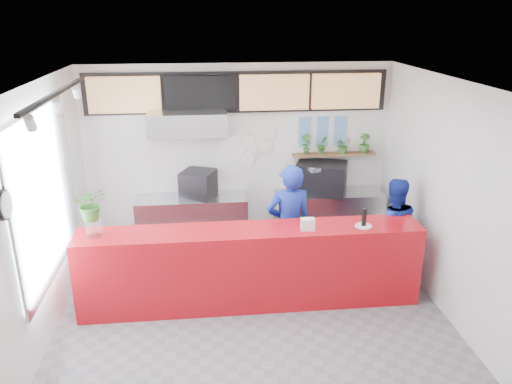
% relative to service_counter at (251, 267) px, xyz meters
% --- Properties ---
extents(floor, '(5.00, 5.00, 0.00)m').
position_rel_service_counter_xyz_m(floor, '(0.00, -0.40, -0.55)').
color(floor, slate).
rests_on(floor, ground).
extents(ceiling, '(5.00, 5.00, 0.00)m').
position_rel_service_counter_xyz_m(ceiling, '(0.00, -0.40, 2.45)').
color(ceiling, silver).
extents(wall_back, '(5.00, 0.00, 5.00)m').
position_rel_service_counter_xyz_m(wall_back, '(0.00, 2.10, 0.95)').
color(wall_back, white).
rests_on(wall_back, ground).
extents(wall_left, '(0.00, 5.00, 5.00)m').
position_rel_service_counter_xyz_m(wall_left, '(-2.50, -0.40, 0.95)').
color(wall_left, white).
rests_on(wall_left, ground).
extents(wall_right, '(0.00, 5.00, 5.00)m').
position_rel_service_counter_xyz_m(wall_right, '(2.50, -0.40, 0.95)').
color(wall_right, white).
rests_on(wall_right, ground).
extents(service_counter, '(4.50, 0.60, 1.10)m').
position_rel_service_counter_xyz_m(service_counter, '(0.00, 0.00, 0.00)').
color(service_counter, '#B00C15').
rests_on(service_counter, ground).
extents(cream_band, '(5.00, 0.02, 0.80)m').
position_rel_service_counter_xyz_m(cream_band, '(0.00, 2.09, 2.05)').
color(cream_band, beige).
rests_on(cream_band, wall_back).
extents(prep_bench, '(1.80, 0.60, 0.90)m').
position_rel_service_counter_xyz_m(prep_bench, '(-0.80, 1.80, -0.10)').
color(prep_bench, '#B2B5BA').
rests_on(prep_bench, ground).
extents(panini_oven, '(0.64, 0.64, 0.44)m').
position_rel_service_counter_xyz_m(panini_oven, '(-0.68, 1.80, 0.57)').
color(panini_oven, black).
rests_on(panini_oven, prep_bench).
extents(extraction_hood, '(1.20, 0.70, 0.35)m').
position_rel_service_counter_xyz_m(extraction_hood, '(-0.80, 1.75, 1.60)').
color(extraction_hood, '#B2B5BA').
rests_on(extraction_hood, ceiling).
extents(hood_lip, '(1.20, 0.69, 0.31)m').
position_rel_service_counter_xyz_m(hood_lip, '(-0.80, 1.75, 1.40)').
color(hood_lip, '#B2B5BA').
rests_on(hood_lip, ceiling).
extents(right_bench, '(1.80, 0.60, 0.90)m').
position_rel_service_counter_xyz_m(right_bench, '(1.50, 1.80, -0.10)').
color(right_bench, '#B2B5BA').
rests_on(right_bench, ground).
extents(espresso_machine, '(0.95, 0.81, 0.52)m').
position_rel_service_counter_xyz_m(espresso_machine, '(1.35, 1.80, 0.61)').
color(espresso_machine, black).
rests_on(espresso_machine, right_bench).
extents(espresso_tray, '(0.79, 0.67, 0.06)m').
position_rel_service_counter_xyz_m(espresso_tray, '(1.35, 1.80, 0.83)').
color(espresso_tray, '#B6B9BE').
rests_on(espresso_tray, espresso_machine).
extents(herb_shelf, '(1.40, 0.18, 0.04)m').
position_rel_service_counter_xyz_m(herb_shelf, '(1.60, 2.00, 0.95)').
color(herb_shelf, brown).
rests_on(herb_shelf, wall_back).
extents(menu_board_far_left, '(1.10, 0.10, 0.55)m').
position_rel_service_counter_xyz_m(menu_board_far_left, '(-1.75, 1.98, 2.00)').
color(menu_board_far_left, tan).
rests_on(menu_board_far_left, wall_back).
extents(menu_board_mid_left, '(1.10, 0.10, 0.55)m').
position_rel_service_counter_xyz_m(menu_board_mid_left, '(-0.59, 1.98, 2.00)').
color(menu_board_mid_left, black).
rests_on(menu_board_mid_left, wall_back).
extents(menu_board_mid_right, '(1.10, 0.10, 0.55)m').
position_rel_service_counter_xyz_m(menu_board_mid_right, '(0.57, 1.98, 2.00)').
color(menu_board_mid_right, tan).
rests_on(menu_board_mid_right, wall_back).
extents(menu_board_far_right, '(1.10, 0.10, 0.55)m').
position_rel_service_counter_xyz_m(menu_board_far_right, '(1.73, 1.98, 2.00)').
color(menu_board_far_right, tan).
rests_on(menu_board_far_right, wall_back).
extents(soffit, '(4.80, 0.04, 0.65)m').
position_rel_service_counter_xyz_m(soffit, '(0.00, 2.06, 2.00)').
color(soffit, black).
rests_on(soffit, wall_back).
extents(window_pane, '(0.04, 2.20, 1.90)m').
position_rel_service_counter_xyz_m(window_pane, '(-2.47, -0.10, 1.15)').
color(window_pane, silver).
rests_on(window_pane, wall_left).
extents(window_frame, '(0.03, 2.30, 2.00)m').
position_rel_service_counter_xyz_m(window_frame, '(-2.45, -0.10, 1.15)').
color(window_frame, '#B2B5BA').
rests_on(window_frame, wall_left).
extents(wall_clock_rim, '(0.05, 0.30, 0.30)m').
position_rel_service_counter_xyz_m(wall_clock_rim, '(-2.46, -1.30, 1.50)').
color(wall_clock_rim, black).
rests_on(wall_clock_rim, wall_left).
extents(wall_clock_face, '(0.02, 0.26, 0.26)m').
position_rel_service_counter_xyz_m(wall_clock_face, '(-2.43, -1.30, 1.50)').
color(wall_clock_face, white).
rests_on(wall_clock_face, wall_left).
extents(track_rail, '(0.05, 2.40, 0.04)m').
position_rel_service_counter_xyz_m(track_rail, '(-2.10, -0.40, 2.39)').
color(track_rail, black).
rests_on(track_rail, ceiling).
extents(dec_plate_a, '(0.24, 0.03, 0.24)m').
position_rel_service_counter_xyz_m(dec_plate_a, '(0.15, 2.07, 1.20)').
color(dec_plate_a, silver).
rests_on(dec_plate_a, wall_back).
extents(dec_plate_b, '(0.24, 0.03, 0.24)m').
position_rel_service_counter_xyz_m(dec_plate_b, '(0.45, 2.07, 1.10)').
color(dec_plate_b, silver).
rests_on(dec_plate_b, wall_back).
extents(dec_plate_c, '(0.24, 0.03, 0.24)m').
position_rel_service_counter_xyz_m(dec_plate_c, '(0.15, 2.07, 0.90)').
color(dec_plate_c, silver).
rests_on(dec_plate_c, wall_back).
extents(dec_plate_d, '(0.24, 0.03, 0.24)m').
position_rel_service_counter_xyz_m(dec_plate_d, '(0.50, 2.07, 1.35)').
color(dec_plate_d, silver).
rests_on(dec_plate_d, wall_back).
extents(photo_frame_a, '(0.20, 0.02, 0.25)m').
position_rel_service_counter_xyz_m(photo_frame_a, '(1.10, 2.08, 1.45)').
color(photo_frame_a, '#598CBF').
rests_on(photo_frame_a, wall_back).
extents(photo_frame_b, '(0.20, 0.02, 0.25)m').
position_rel_service_counter_xyz_m(photo_frame_b, '(1.40, 2.08, 1.45)').
color(photo_frame_b, '#598CBF').
rests_on(photo_frame_b, wall_back).
extents(photo_frame_c, '(0.20, 0.02, 0.25)m').
position_rel_service_counter_xyz_m(photo_frame_c, '(1.70, 2.08, 1.45)').
color(photo_frame_c, '#598CBF').
rests_on(photo_frame_c, wall_back).
extents(photo_frame_d, '(0.20, 0.02, 0.25)m').
position_rel_service_counter_xyz_m(photo_frame_d, '(1.10, 2.08, 1.20)').
color(photo_frame_d, '#598CBF').
rests_on(photo_frame_d, wall_back).
extents(photo_frame_e, '(0.20, 0.02, 0.25)m').
position_rel_service_counter_xyz_m(photo_frame_e, '(1.40, 2.08, 1.20)').
color(photo_frame_e, '#598CBF').
rests_on(photo_frame_e, wall_back).
extents(photo_frame_f, '(0.20, 0.02, 0.25)m').
position_rel_service_counter_xyz_m(photo_frame_f, '(1.70, 2.08, 1.20)').
color(photo_frame_f, '#598CBF').
rests_on(photo_frame_f, wall_back).
extents(staff_center, '(0.70, 0.50, 1.81)m').
position_rel_service_counter_xyz_m(staff_center, '(0.59, 0.48, 0.35)').
color(staff_center, navy).
rests_on(staff_center, ground).
extents(staff_right, '(0.81, 0.66, 1.56)m').
position_rel_service_counter_xyz_m(staff_right, '(2.09, 0.46, 0.23)').
color(staff_right, navy).
rests_on(staff_right, ground).
extents(herb_a, '(0.21, 0.18, 0.34)m').
position_rel_service_counter_xyz_m(herb_a, '(1.12, 2.00, 1.14)').
color(herb_a, '#346824').
rests_on(herb_a, herb_shelf).
extents(herb_b, '(0.19, 0.17, 0.30)m').
position_rel_service_counter_xyz_m(herb_b, '(1.39, 2.00, 1.12)').
color(herb_b, '#346824').
rests_on(herb_b, herb_shelf).
extents(herb_c, '(0.31, 0.29, 0.27)m').
position_rel_service_counter_xyz_m(herb_c, '(1.74, 2.00, 1.11)').
color(herb_c, '#346824').
rests_on(herb_c, herb_shelf).
extents(herb_d, '(0.20, 0.18, 0.32)m').
position_rel_service_counter_xyz_m(herb_d, '(2.11, 2.00, 1.13)').
color(herb_d, '#346824').
rests_on(herb_d, herb_shelf).
extents(glass_vase, '(0.24, 0.24, 0.24)m').
position_rel_service_counter_xyz_m(glass_vase, '(-1.97, -0.00, 0.67)').
color(glass_vase, white).
rests_on(glass_vase, service_counter).
extents(basil_vase, '(0.47, 0.43, 0.43)m').
position_rel_service_counter_xyz_m(basil_vase, '(-1.97, -0.00, 0.99)').
color(basil_vase, '#346824').
rests_on(basil_vase, glass_vase).
extents(napkin_holder, '(0.18, 0.12, 0.15)m').
position_rel_service_counter_xyz_m(napkin_holder, '(0.73, -0.10, 0.63)').
color(napkin_holder, white).
rests_on(napkin_holder, service_counter).
extents(white_plate, '(0.28, 0.28, 0.02)m').
position_rel_service_counter_xyz_m(white_plate, '(1.48, -0.07, 0.56)').
color(white_plate, white).
rests_on(white_plate, service_counter).
extents(pepper_mill, '(0.08, 0.08, 0.24)m').
position_rel_service_counter_xyz_m(pepper_mill, '(1.48, -0.07, 0.68)').
color(pepper_mill, black).
rests_on(pepper_mill, white_plate).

